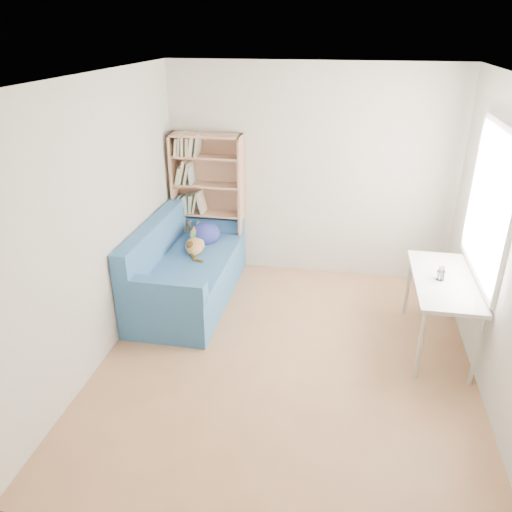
{
  "coord_description": "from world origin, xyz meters",
  "views": [
    {
      "loc": [
        0.43,
        -3.95,
        2.96
      ],
      "look_at": [
        -0.39,
        0.5,
        0.85
      ],
      "focal_mm": 35.0,
      "sensor_mm": 36.0,
      "label": 1
    }
  ],
  "objects_px": {
    "bookshelf": "(208,209)",
    "desk": "(444,286)",
    "sofa": "(186,270)",
    "pen_cup": "(441,274)"
  },
  "relations": [
    {
      "from": "desk",
      "to": "bookshelf",
      "type": "bearing_deg",
      "value": 153.91
    },
    {
      "from": "bookshelf",
      "to": "desk",
      "type": "xyz_separation_m",
      "value": [
        2.7,
        -1.32,
        -0.14
      ]
    },
    {
      "from": "sofa",
      "to": "pen_cup",
      "type": "distance_m",
      "value": 2.79
    },
    {
      "from": "sofa",
      "to": "pen_cup",
      "type": "bearing_deg",
      "value": -10.15
    },
    {
      "from": "bookshelf",
      "to": "desk",
      "type": "distance_m",
      "value": 3.01
    },
    {
      "from": "desk",
      "to": "pen_cup",
      "type": "height_order",
      "value": "pen_cup"
    },
    {
      "from": "bookshelf",
      "to": "pen_cup",
      "type": "bearing_deg",
      "value": -26.86
    },
    {
      "from": "sofa",
      "to": "desk",
      "type": "bearing_deg",
      "value": -9.55
    },
    {
      "from": "sofa",
      "to": "bookshelf",
      "type": "distance_m",
      "value": 0.96
    },
    {
      "from": "sofa",
      "to": "desk",
      "type": "xyz_separation_m",
      "value": [
        2.76,
        -0.48,
        0.32
      ]
    }
  ]
}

